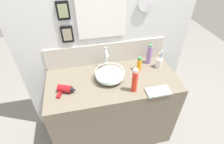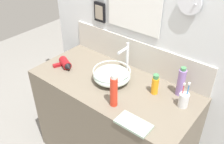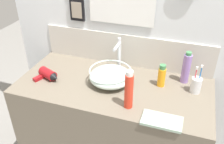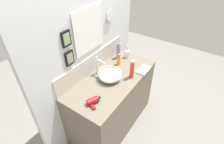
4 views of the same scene
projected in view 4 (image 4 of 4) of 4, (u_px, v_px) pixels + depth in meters
ground_plane at (112, 121)px, 2.67m from camera, size 6.00×6.00×0.00m
vanity_counter at (112, 102)px, 2.41m from camera, size 1.28×0.60×0.86m
back_panel at (89, 40)px, 2.04m from camera, size 1.80×0.09×2.58m
glass_bowl_sink at (110, 75)px, 2.11m from camera, size 0.28×0.28×0.10m
faucet at (98, 64)px, 2.13m from camera, size 0.02×0.13×0.25m
hair_drier at (94, 101)px, 1.81m from camera, size 0.19×0.14×0.07m
toothbrush_cup at (127, 54)px, 2.50m from camera, size 0.07×0.07×0.19m
lotion_bottle at (118, 51)px, 2.46m from camera, size 0.05×0.05×0.22m
spray_bottle at (132, 69)px, 2.10m from camera, size 0.05×0.05×0.24m
soap_dispenser at (119, 60)px, 2.35m from camera, size 0.05×0.05×0.16m
hand_towel at (144, 70)px, 2.27m from camera, size 0.22×0.12×0.02m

